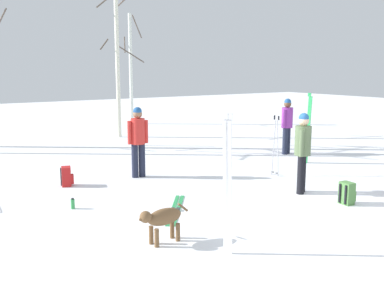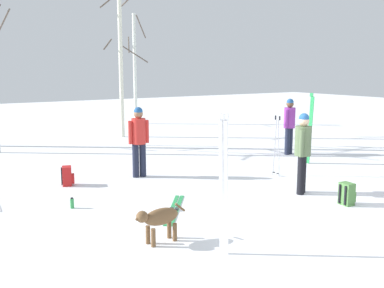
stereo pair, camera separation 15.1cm
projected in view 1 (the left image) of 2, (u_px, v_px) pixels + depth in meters
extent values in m
plane|color=white|center=(301.00, 213.00, 8.32)|extent=(60.00, 60.00, 0.00)
cylinder|color=#1E2338|center=(285.00, 141.00, 13.86)|extent=(0.16, 0.16, 0.82)
cylinder|color=#1E2338|center=(288.00, 140.00, 14.00)|extent=(0.16, 0.16, 0.82)
cylinder|color=purple|center=(287.00, 118.00, 13.81)|extent=(0.34, 0.34, 0.62)
sphere|color=brown|center=(288.00, 104.00, 13.74)|extent=(0.22, 0.22, 0.22)
sphere|color=#265999|center=(288.00, 102.00, 13.73)|extent=(0.21, 0.21, 0.21)
cylinder|color=purple|center=(284.00, 119.00, 13.65)|extent=(0.10, 0.10, 0.56)
cylinder|color=purple|center=(290.00, 118.00, 13.98)|extent=(0.10, 0.10, 0.56)
cylinder|color=#1E2338|center=(135.00, 161.00, 10.94)|extent=(0.16, 0.16, 0.82)
cylinder|color=#1E2338|center=(142.00, 160.00, 11.02)|extent=(0.16, 0.16, 0.82)
cylinder|color=red|center=(138.00, 131.00, 10.86)|extent=(0.34, 0.34, 0.62)
sphere|color=#997051|center=(138.00, 114.00, 10.79)|extent=(0.22, 0.22, 0.22)
sphere|color=#265999|center=(137.00, 111.00, 10.78)|extent=(0.21, 0.21, 0.21)
cylinder|color=red|center=(130.00, 133.00, 10.77)|extent=(0.10, 0.10, 0.56)
cylinder|color=red|center=(146.00, 132.00, 10.96)|extent=(0.10, 0.10, 0.56)
cylinder|color=black|center=(301.00, 175.00, 9.51)|extent=(0.16, 0.16, 0.82)
cylinder|color=black|center=(302.00, 173.00, 9.67)|extent=(0.16, 0.16, 0.82)
cylinder|color=#566B47|center=(303.00, 141.00, 9.47)|extent=(0.34, 0.34, 0.62)
sphere|color=beige|center=(304.00, 121.00, 9.40)|extent=(0.22, 0.22, 0.22)
sphere|color=#265999|center=(304.00, 118.00, 9.39)|extent=(0.21, 0.21, 0.21)
cylinder|color=#566B47|center=(302.00, 143.00, 9.28)|extent=(0.10, 0.10, 0.56)
cylinder|color=#566B47|center=(304.00, 140.00, 9.67)|extent=(0.10, 0.10, 0.56)
ellipsoid|color=brown|center=(164.00, 217.00, 6.85)|extent=(0.61, 0.26, 0.26)
sphere|color=brown|center=(146.00, 217.00, 6.64)|extent=(0.18, 0.18, 0.18)
ellipsoid|color=brown|center=(142.00, 219.00, 6.60)|extent=(0.10, 0.07, 0.06)
cylinder|color=brown|center=(183.00, 207.00, 7.05)|extent=(0.19, 0.05, 0.17)
cylinder|color=brown|center=(157.00, 238.00, 6.72)|extent=(0.07, 0.07, 0.28)
cylinder|color=brown|center=(151.00, 235.00, 6.84)|extent=(0.07, 0.07, 0.28)
cylinder|color=brown|center=(178.00, 232.00, 6.95)|extent=(0.07, 0.07, 0.28)
cylinder|color=brown|center=(172.00, 229.00, 7.07)|extent=(0.07, 0.07, 0.28)
cube|color=green|center=(307.00, 130.00, 12.51)|extent=(0.03, 0.16, 1.87)
cube|color=green|center=(309.00, 95.00, 12.35)|extent=(0.02, 0.06, 0.10)
cube|color=green|center=(309.00, 130.00, 12.46)|extent=(0.03, 0.16, 1.87)
cube|color=green|center=(310.00, 95.00, 12.29)|extent=(0.02, 0.06, 0.10)
cube|color=white|center=(225.00, 188.00, 6.36)|extent=(0.08, 0.10, 1.94)
cube|color=white|center=(226.00, 117.00, 6.19)|extent=(0.05, 0.06, 0.10)
cube|color=white|center=(229.00, 188.00, 6.33)|extent=(0.08, 0.10, 1.94)
cube|color=white|center=(230.00, 117.00, 6.16)|extent=(0.05, 0.06, 0.10)
cube|color=green|center=(173.00, 209.00, 8.50)|extent=(1.15, 1.49, 0.02)
cube|color=#333338|center=(173.00, 209.00, 8.45)|extent=(0.12, 0.13, 0.03)
cube|color=green|center=(178.00, 209.00, 8.49)|extent=(1.15, 1.49, 0.02)
cube|color=#333338|center=(178.00, 209.00, 8.44)|extent=(0.12, 0.13, 0.03)
cylinder|color=#B2B2BC|center=(274.00, 147.00, 11.15)|extent=(0.02, 0.10, 1.39)
cylinder|color=black|center=(275.00, 117.00, 11.03)|extent=(0.04, 0.04, 0.10)
cylinder|color=black|center=(273.00, 172.00, 11.26)|extent=(0.07, 0.07, 0.01)
cylinder|color=#B2B2BC|center=(278.00, 148.00, 11.03)|extent=(0.02, 0.10, 1.39)
cylinder|color=black|center=(279.00, 118.00, 10.91)|extent=(0.04, 0.04, 0.10)
cylinder|color=black|center=(277.00, 173.00, 11.14)|extent=(0.07, 0.07, 0.01)
cube|color=red|center=(66.00, 176.00, 10.18)|extent=(0.27, 0.31, 0.44)
cube|color=red|center=(72.00, 179.00, 10.22)|extent=(0.11, 0.20, 0.20)
cube|color=black|center=(61.00, 177.00, 10.08)|extent=(0.03, 0.04, 0.37)
cube|color=black|center=(61.00, 176.00, 10.21)|extent=(0.03, 0.04, 0.37)
cube|color=#4C7F3F|center=(347.00, 193.00, 8.82)|extent=(0.22, 0.27, 0.44)
cube|color=#4C7F3F|center=(351.00, 196.00, 8.89)|extent=(0.07, 0.20, 0.20)
cube|color=black|center=(345.00, 195.00, 8.70)|extent=(0.03, 0.04, 0.37)
cube|color=black|center=(340.00, 193.00, 8.82)|extent=(0.03, 0.04, 0.37)
cylinder|color=green|center=(73.00, 204.00, 8.54)|extent=(0.07, 0.07, 0.18)
cylinder|color=black|center=(73.00, 199.00, 8.53)|extent=(0.05, 0.05, 0.02)
cylinder|color=#EAE8CE|center=(118.00, 67.00, 16.96)|extent=(0.16, 0.16, 5.36)
cylinder|color=brown|center=(104.00, 44.00, 16.86)|extent=(0.67, 0.81, 0.46)
cylinder|color=silver|center=(131.00, 70.00, 21.07)|extent=(0.16, 0.16, 5.10)
cylinder|color=brown|center=(137.00, 27.00, 20.59)|extent=(0.71, 0.47, 0.99)
cylinder|color=brown|center=(125.00, 45.00, 20.84)|extent=(0.28, 0.54, 0.76)
cylinder|color=brown|center=(131.00, 54.00, 20.40)|extent=(1.11, 0.50, 0.77)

